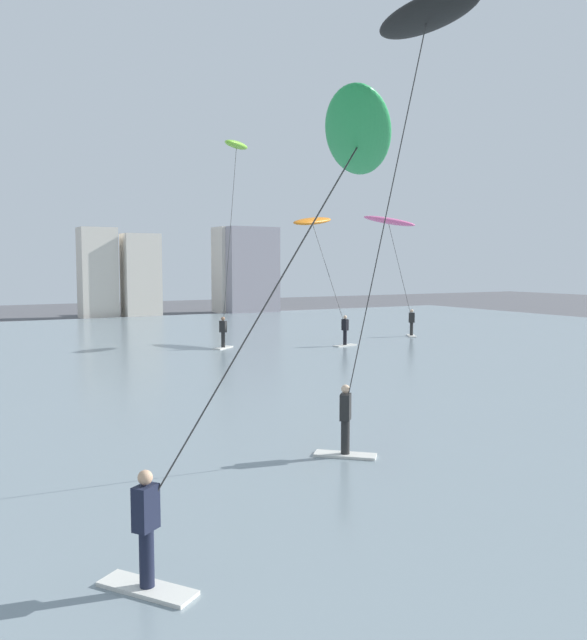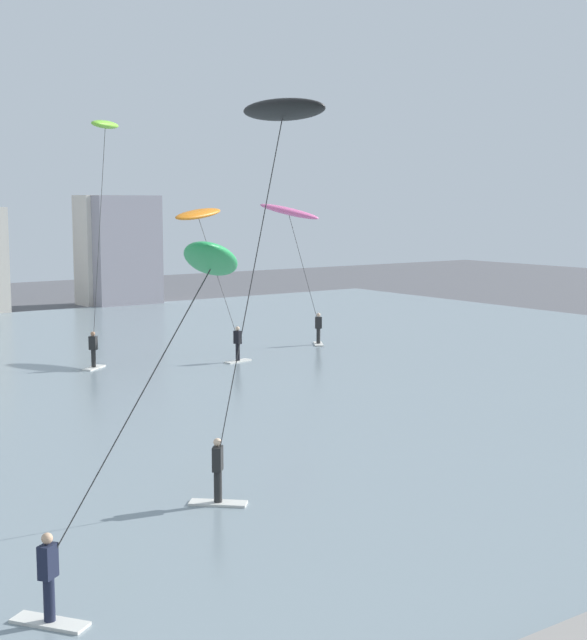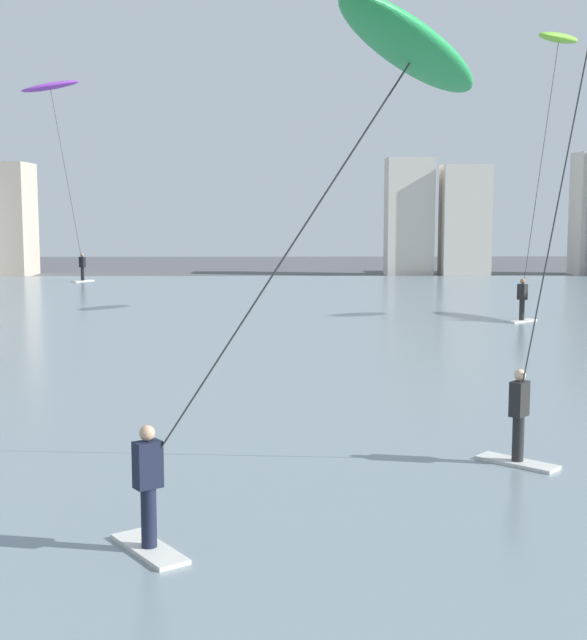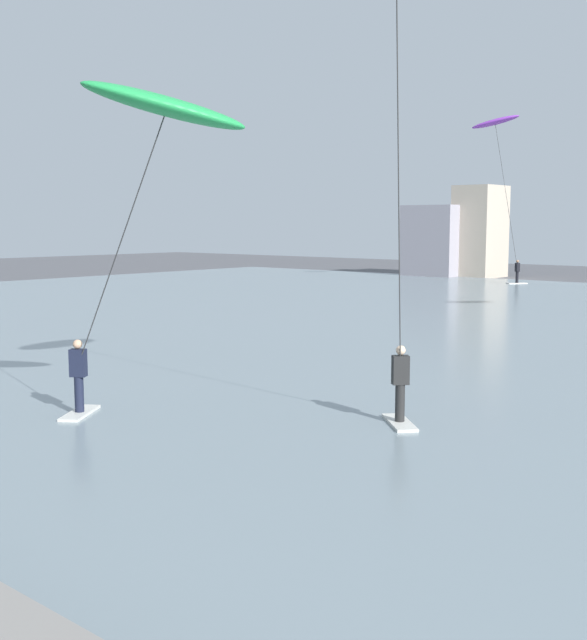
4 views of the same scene
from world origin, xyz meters
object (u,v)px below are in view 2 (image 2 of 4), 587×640
Objects in this scene: kitesurfer_pink at (291,220)px; kitesurfer_orange at (202,228)px; kitesurfer_green at (195,292)px; kitesurfer_lime at (104,151)px; kitesurfer_black at (275,154)px.

kitesurfer_pink is 4.67m from kitesurfer_orange.
kitesurfer_green is 26.54m from kitesurfer_lime.
kitesurfer_lime is (-4.22, 1.42, 3.44)m from kitesurfer_orange.
kitesurfer_orange is (13.64, 23.08, 0.46)m from kitesurfer_green.
kitesurfer_black is at bearing -116.15° from kitesurfer_orange.
kitesurfer_lime is (-8.83, 2.13, 3.15)m from kitesurfer_pink.
kitesurfer_green is (-18.24, -22.38, -0.75)m from kitesurfer_pink.
kitesurfer_orange is at bearing 59.42° from kitesurfer_green.
kitesurfer_black is at bearing -104.93° from kitesurfer_lime.
kitesurfer_orange is at bearing 171.28° from kitesurfer_pink.
kitesurfer_orange is (10.07, 20.50, -2.24)m from kitesurfer_black.
kitesurfer_pink reaches higher than kitesurfer_orange.
kitesurfer_lime reaches higher than kitesurfer_green.
kitesurfer_lime is (9.42, 24.50, 3.90)m from kitesurfer_green.
kitesurfer_black reaches higher than kitesurfer_green.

